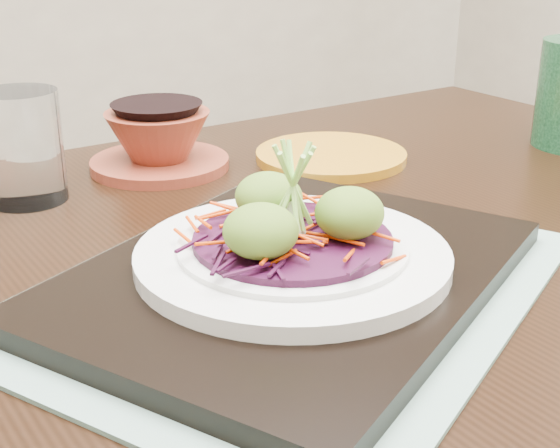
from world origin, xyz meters
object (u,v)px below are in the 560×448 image
dining_table (288,358)px  terracotta_bowl_set (159,143)px  serving_tray (292,274)px  yellow_plate (331,156)px  water_glass (23,147)px  white_plate (292,255)px

dining_table → terracotta_bowl_set: size_ratio=7.38×
dining_table → serving_tray: size_ratio=3.54×
terracotta_bowl_set → yellow_plate: terracotta_bowl_set is taller
dining_table → water_glass: bearing=118.4°
dining_table → serving_tray: 0.13m
yellow_plate → white_plate: bearing=-126.7°
water_glass → terracotta_bowl_set: bearing=13.3°
water_glass → yellow_plate: 0.34m
dining_table → serving_tray: serving_tray is taller
yellow_plate → water_glass: bearing=175.3°
water_glass → white_plate: bearing=-65.1°
dining_table → white_plate: bearing=-121.8°
white_plate → terracotta_bowl_set: bearing=87.6°
dining_table → water_glass: (-0.16, 0.24, 0.16)m
water_glass → yellow_plate: size_ratio=0.63×
terracotta_bowl_set → yellow_plate: size_ratio=1.01×
serving_tray → water_glass: water_glass is taller
water_glass → yellow_plate: water_glass is taller
dining_table → white_plate: 0.14m
dining_table → white_plate: (-0.03, -0.06, 0.13)m
terracotta_bowl_set → white_plate: bearing=-92.4°
dining_table → yellow_plate: yellow_plate is taller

